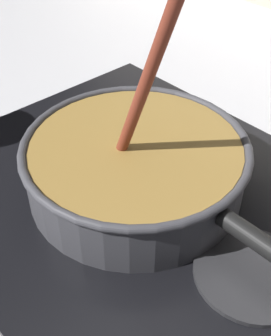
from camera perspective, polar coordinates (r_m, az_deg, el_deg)
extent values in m
cube|color=#B7B7BC|center=(0.61, -5.29, -6.24)|extent=(2.40, 1.60, 0.04)
cube|color=black|center=(0.60, 0.00, -3.05)|extent=(0.56, 0.48, 0.01)
torus|color=#592D0C|center=(0.60, 0.00, -2.34)|extent=(0.18, 0.18, 0.01)
cylinder|color=#262628|center=(0.52, 14.74, -12.89)|extent=(0.13, 0.13, 0.01)
cylinder|color=#38383D|center=(0.58, 0.00, 0.00)|extent=(0.28, 0.28, 0.07)
cylinder|color=olive|center=(0.57, 0.00, 0.31)|extent=(0.27, 0.27, 0.07)
torus|color=#38383D|center=(0.55, 0.00, 2.85)|extent=(0.29, 0.29, 0.01)
cylinder|color=#E5CC7A|center=(0.56, -0.05, 1.91)|extent=(0.03, 0.03, 0.01)
cylinder|color=#E5CC7A|center=(0.58, 8.00, 2.92)|extent=(0.03, 0.03, 0.01)
cylinder|color=#EDD88C|center=(0.65, 2.09, 7.89)|extent=(0.04, 0.04, 0.01)
cylinder|color=beige|center=(0.52, -1.66, -1.08)|extent=(0.04, 0.04, 0.01)
cylinder|color=#EDD88C|center=(0.53, 2.66, -1.04)|extent=(0.03, 0.03, 0.01)
cylinder|color=maroon|center=(0.46, 1.99, 12.58)|extent=(0.12, 0.02, 0.29)
cube|color=brown|center=(0.56, -2.14, 1.60)|extent=(0.04, 0.03, 0.01)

